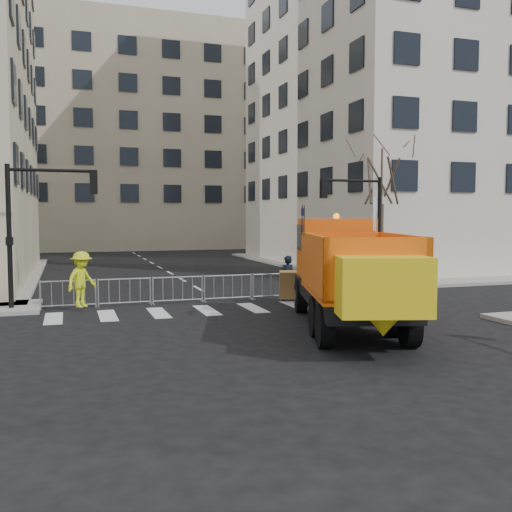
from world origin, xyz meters
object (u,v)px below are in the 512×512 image
object	(u,v)px
plow_truck	(349,270)
cop_c	(357,278)
worker	(82,279)
cop_b	(323,282)
cop_a	(287,278)
newspaper_box	(406,280)

from	to	relation	value
plow_truck	cop_c	size ratio (longest dim) A/B	5.71
worker	cop_b	bearing A→B (deg)	-46.56
cop_a	newspaper_box	distance (m)	5.50
cop_b	cop_c	size ratio (longest dim) A/B	0.83
cop_c	newspaper_box	bearing A→B (deg)	160.76
plow_truck	worker	world-z (taller)	plow_truck
cop_a	worker	size ratio (longest dim) A/B	0.91
cop_b	cop_c	distance (m)	1.36
cop_b	cop_c	xyz separation A→B (m)	(1.17, -0.69, 0.17)
cop_c	newspaper_box	size ratio (longest dim) A/B	1.75
worker	cop_c	bearing A→B (deg)	-49.94
cop_a	newspaper_box	xyz separation A→B (m)	(5.48, -0.38, -0.24)
cop_a	cop_c	xyz separation A→B (m)	(2.60, -1.18, 0.02)
plow_truck	worker	size ratio (longest dim) A/B	5.33
cop_b	newspaper_box	distance (m)	4.05
cop_b	worker	world-z (taller)	worker
cop_b	worker	xyz separation A→B (m)	(-9.61, 0.40, 0.39)
plow_truck	cop_c	bearing A→B (deg)	-14.37
newspaper_box	worker	bearing A→B (deg)	157.00
cop_a	cop_c	distance (m)	2.85
cop_b	plow_truck	bearing A→B (deg)	105.53
cop_a	cop_c	bearing A→B (deg)	146.96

